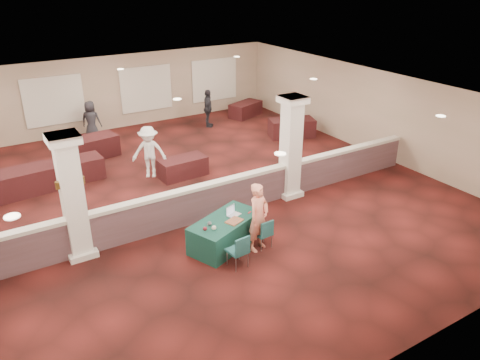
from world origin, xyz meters
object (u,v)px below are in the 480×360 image
woman (259,217)px  far_table_back_right (246,109)px  far_table_front_right (292,128)px  far_table_back_left (75,170)px  far_table_front_left (18,183)px  conf_chair_main (265,232)px  near_table (225,232)px  attendee_d (91,121)px  attendee_b (149,152)px  far_table_back_center (91,148)px  attendee_c (208,109)px  far_table_front_center (183,167)px  conf_chair_side (240,249)px

woman → far_table_back_right: (5.94, 10.08, -0.57)m
far_table_front_right → far_table_back_left: far_table_front_right is taller
far_table_front_left → far_table_back_left: 1.80m
conf_chair_main → near_table: bearing=137.2°
woman → far_table_back_left: woman is taller
attendee_d → attendee_b: bearing=131.4°
far_table_back_left → attendee_b: (2.30, -1.05, 0.53)m
far_table_front_right → far_table_back_left: size_ratio=1.02×
woman → far_table_front_left: bearing=105.7°
far_table_back_left → conf_chair_main: bearing=-65.6°
far_table_back_center → attendee_b: attendee_b is taller
far_table_back_left → attendee_c: (6.59, 2.80, 0.47)m
far_table_back_right → conf_chair_main: bearing=-119.7°
far_table_front_left → far_table_front_right: (10.79, -0.03, -0.02)m
far_table_front_center → attendee_c: bearing=52.9°
woman → attendee_d: bearing=76.8°
attendee_b → attendee_c: size_ratio=1.07×
far_table_front_center → attendee_c: attendee_c is taller
far_table_back_left → attendee_b: size_ratio=1.02×
attendee_c → woman: bearing=-166.4°
conf_chair_side → attendee_b: bearing=83.2°
attendee_b → conf_chair_main: bearing=-52.8°
far_table_front_left → far_table_back_center: (2.83, 1.99, -0.00)m
far_table_back_left → attendee_b: attendee_b is taller
far_table_front_left → attendee_c: (8.38, 3.00, 0.44)m
woman → far_table_back_right: bearing=39.4°
woman → far_table_front_center: bearing=66.5°
far_table_back_right → attendee_b: (-6.59, -4.35, 0.56)m
near_table → far_table_back_right: bearing=33.5°
conf_chair_main → attendee_d: bearing=94.5°
near_table → far_table_front_left: (-4.11, 6.00, 0.02)m
far_table_front_center → far_table_back_center: size_ratio=0.83×
conf_chair_main → attendee_c: bearing=66.9°
conf_chair_side → attendee_d: attendee_d is taller
woman → attendee_c: 10.25m
far_table_back_left → far_table_back_center: bearing=59.9°
near_table → far_table_back_center: size_ratio=1.00×
far_table_front_right → attendee_d: 8.38m
woman → far_table_back_center: size_ratio=0.93×
conf_chair_main → woman: bearing=153.3°
far_table_front_left → far_table_front_right: far_table_front_left is taller
attendee_d → conf_chair_side: bearing=126.2°
far_table_front_center → far_table_back_center: bearing=123.2°
attendee_b → attendee_d: (-0.64, 4.85, -0.08)m
far_table_front_left → attendee_c: 8.91m
near_table → conf_chair_side: size_ratio=2.23×
near_table → woman: (0.63, -0.58, 0.53)m
far_table_front_right → conf_chair_side: bearing=-134.4°
far_table_back_right → attendee_d: attendee_d is taller
conf_chair_main → woman: woman is taller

